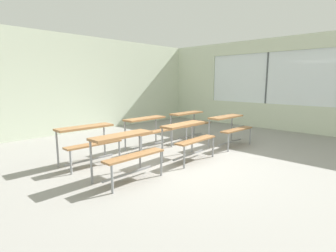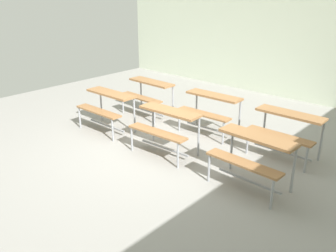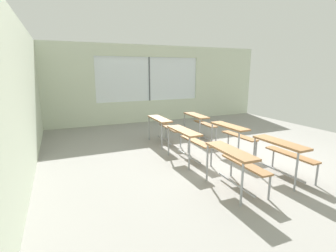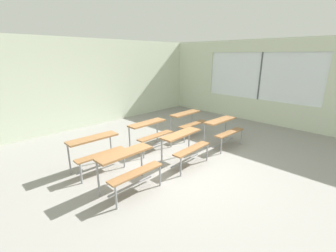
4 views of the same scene
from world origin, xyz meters
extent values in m
cube|color=gray|center=(0.00, 0.00, -0.03)|extent=(10.00, 9.00, 0.05)
cube|color=beige|center=(0.00, 4.50, 1.50)|extent=(10.00, 0.12, 3.00)
cube|color=olive|center=(-1.28, 0.16, 0.72)|extent=(1.10, 0.33, 0.04)
cube|color=olive|center=(-1.28, -0.16, 0.44)|extent=(1.10, 0.23, 0.03)
cylinder|color=gray|center=(-1.79, 0.30, 0.36)|extent=(0.04, 0.04, 0.72)
cylinder|color=gray|center=(-0.79, 0.31, 0.36)|extent=(0.04, 0.04, 0.72)
cylinder|color=gray|center=(-1.78, -0.25, 0.22)|extent=(0.04, 0.04, 0.44)
cylinder|color=gray|center=(-0.78, -0.24, 0.22)|extent=(0.04, 0.04, 0.44)
cube|color=gray|center=(-1.28, 0.02, 0.10)|extent=(1.00, 0.04, 0.03)
cube|color=olive|center=(0.26, 0.15, 0.72)|extent=(1.11, 0.37, 0.04)
cube|color=olive|center=(0.27, -0.17, 0.44)|extent=(1.11, 0.27, 0.03)
cylinder|color=gray|center=(-0.25, 0.26, 0.36)|extent=(0.04, 0.04, 0.72)
cylinder|color=gray|center=(0.75, 0.31, 0.36)|extent=(0.04, 0.04, 0.72)
cylinder|color=gray|center=(-0.22, -0.29, 0.22)|extent=(0.04, 0.04, 0.44)
cylinder|color=gray|center=(0.78, -0.24, 0.22)|extent=(0.04, 0.04, 0.44)
cube|color=gray|center=(0.26, 0.01, 0.10)|extent=(1.00, 0.08, 0.03)
cube|color=olive|center=(1.89, 0.14, 0.72)|extent=(1.11, 0.36, 0.04)
cube|color=olive|center=(1.88, -0.18, 0.44)|extent=(1.11, 0.26, 0.03)
cylinder|color=gray|center=(1.39, 0.29, 0.36)|extent=(0.04, 0.04, 0.72)
cylinder|color=gray|center=(2.39, 0.26, 0.36)|extent=(0.04, 0.04, 0.72)
cylinder|color=gray|center=(1.37, -0.26, 0.22)|extent=(0.04, 0.04, 0.44)
cylinder|color=gray|center=(2.37, -0.29, 0.22)|extent=(0.04, 0.04, 0.44)
cube|color=gray|center=(1.88, 0.00, 0.10)|extent=(1.00, 0.07, 0.03)
cube|color=olive|center=(-1.31, 1.32, 0.72)|extent=(1.11, 0.35, 0.04)
cube|color=olive|center=(-1.32, 1.00, 0.44)|extent=(1.11, 0.25, 0.03)
cylinder|color=gray|center=(-1.81, 1.47, 0.36)|extent=(0.04, 0.04, 0.72)
cylinder|color=gray|center=(-0.81, 1.44, 0.36)|extent=(0.04, 0.04, 0.72)
cylinder|color=gray|center=(-1.82, 0.92, 0.22)|extent=(0.04, 0.04, 0.44)
cylinder|color=gray|center=(-0.82, 0.89, 0.22)|extent=(0.04, 0.04, 0.44)
cube|color=gray|center=(-1.32, 1.18, 0.10)|extent=(1.00, 0.06, 0.03)
cube|color=olive|center=(0.28, 1.37, 0.72)|extent=(1.11, 0.35, 0.04)
cube|color=olive|center=(0.29, 1.05, 0.44)|extent=(1.10, 0.25, 0.03)
cylinder|color=gray|center=(-0.22, 1.50, 0.36)|extent=(0.04, 0.04, 0.72)
cylinder|color=gray|center=(0.78, 1.53, 0.36)|extent=(0.04, 0.04, 0.72)
cylinder|color=gray|center=(-0.21, 0.95, 0.22)|extent=(0.04, 0.04, 0.44)
cylinder|color=gray|center=(0.79, 0.98, 0.22)|extent=(0.04, 0.04, 0.44)
cube|color=gray|center=(0.29, 1.23, 0.10)|extent=(1.00, 0.06, 0.03)
cube|color=olive|center=(1.81, 1.35, 0.72)|extent=(1.10, 0.32, 0.04)
cube|color=olive|center=(1.81, 1.03, 0.44)|extent=(1.10, 0.22, 0.03)
cylinder|color=gray|center=(1.31, 1.49, 0.36)|extent=(0.04, 0.04, 0.72)
cylinder|color=gray|center=(2.31, 1.48, 0.36)|extent=(0.04, 0.04, 0.72)
cylinder|color=gray|center=(1.31, 0.94, 0.22)|extent=(0.04, 0.04, 0.44)
cylinder|color=gray|center=(2.31, 0.93, 0.22)|extent=(0.04, 0.04, 0.44)
cube|color=gray|center=(1.81, 1.21, 0.10)|extent=(1.00, 0.04, 0.03)
camera|label=1|loc=(-3.80, -3.30, 1.60)|focal=28.00mm
camera|label=2|loc=(3.99, -4.04, 2.65)|focal=38.27mm
camera|label=3|loc=(-4.55, 3.89, 2.03)|focal=26.82mm
camera|label=4|loc=(-3.49, -3.15, 2.46)|focal=24.60mm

